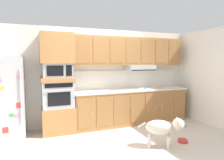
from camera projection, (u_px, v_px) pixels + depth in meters
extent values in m
plane|color=beige|center=(109.00, 137.00, 4.41)|extent=(9.60, 9.60, 0.00)
cube|color=silver|center=(94.00, 77.00, 5.32)|extent=(6.20, 0.12, 2.50)
cube|color=white|center=(208.00, 77.00, 5.30)|extent=(0.12, 7.10, 2.50)
cube|color=#ADADB2|center=(5.00, 99.00, 4.21)|extent=(0.76, 0.70, 1.76)
cylinder|color=silver|center=(21.00, 96.00, 3.98)|extent=(0.02, 0.02, 1.10)
cube|color=pink|center=(0.00, 81.00, 3.84)|extent=(0.05, 0.01, 0.06)
cube|color=red|center=(5.00, 130.00, 3.95)|extent=(0.11, 0.01, 0.12)
cube|color=pink|center=(19.00, 77.00, 3.95)|extent=(0.07, 0.01, 0.06)
cube|color=green|center=(11.00, 115.00, 3.96)|extent=(0.09, 0.01, 0.06)
cube|color=pink|center=(17.00, 116.00, 4.00)|extent=(0.10, 0.01, 0.06)
cube|color=gold|center=(2.00, 88.00, 3.86)|extent=(0.07, 0.01, 0.07)
cube|color=red|center=(19.00, 105.00, 4.00)|extent=(0.10, 0.01, 0.11)
cube|color=#A8703D|center=(58.00, 119.00, 4.72)|extent=(0.74, 0.62, 0.60)
cube|color=#A8AAAF|center=(58.00, 94.00, 4.67)|extent=(0.70, 0.58, 0.60)
cube|color=black|center=(59.00, 99.00, 4.40)|extent=(0.49, 0.01, 0.30)
cube|color=black|center=(59.00, 85.00, 4.37)|extent=(0.59, 0.01, 0.09)
cylinder|color=#A8AAAF|center=(59.00, 90.00, 4.36)|extent=(0.56, 0.02, 0.02)
cube|color=#A8703D|center=(57.00, 79.00, 4.63)|extent=(0.74, 0.62, 0.10)
cube|color=#A8AAAF|center=(57.00, 70.00, 4.61)|extent=(0.64, 0.53, 0.32)
cube|color=black|center=(55.00, 71.00, 4.34)|extent=(0.35, 0.01, 0.22)
cube|color=black|center=(69.00, 71.00, 4.44)|extent=(0.13, 0.01, 0.24)
cube|color=#A8703D|center=(57.00, 48.00, 4.57)|extent=(0.74, 0.62, 0.68)
cube|color=#A8703D|center=(131.00, 107.00, 5.40)|extent=(3.10, 0.60, 0.88)
cube|color=#9A6738|center=(86.00, 114.00, 4.64)|extent=(0.37, 0.01, 0.70)
cylinder|color=#BCBCC1|center=(92.00, 113.00, 4.67)|extent=(0.01, 0.01, 0.12)
cube|color=#9A6738|center=(104.00, 112.00, 4.80)|extent=(0.37, 0.01, 0.70)
cylinder|color=#BCBCC1|center=(99.00, 113.00, 4.74)|extent=(0.01, 0.01, 0.12)
cube|color=#9A6738|center=(121.00, 110.00, 4.96)|extent=(0.37, 0.01, 0.70)
cylinder|color=#BCBCC1|center=(126.00, 110.00, 4.99)|extent=(0.01, 0.01, 0.12)
cube|color=#9A6738|center=(137.00, 109.00, 5.11)|extent=(0.37, 0.01, 0.70)
cylinder|color=#BCBCC1|center=(132.00, 109.00, 5.05)|extent=(0.01, 0.01, 0.12)
cube|color=#9A6738|center=(152.00, 107.00, 5.27)|extent=(0.37, 0.01, 0.70)
cylinder|color=#BCBCC1|center=(156.00, 107.00, 5.31)|extent=(0.01, 0.01, 0.12)
cube|color=#9A6738|center=(166.00, 106.00, 5.43)|extent=(0.37, 0.01, 0.70)
cylinder|color=#BCBCC1|center=(162.00, 106.00, 5.37)|extent=(0.01, 0.01, 0.12)
cube|color=#9A6738|center=(179.00, 105.00, 5.59)|extent=(0.37, 0.01, 0.70)
cylinder|color=#BCBCC1|center=(183.00, 104.00, 5.63)|extent=(0.01, 0.01, 0.12)
cube|color=silver|center=(132.00, 90.00, 5.36)|extent=(3.14, 0.64, 0.04)
cube|color=silver|center=(127.00, 79.00, 5.60)|extent=(3.14, 0.02, 0.50)
cube|color=#A8703D|center=(130.00, 51.00, 5.38)|extent=(3.10, 0.34, 0.74)
cube|color=#A8AAAF|center=(140.00, 68.00, 5.45)|extent=(0.76, 0.48, 0.14)
cube|color=black|center=(144.00, 70.00, 5.25)|extent=(0.72, 0.04, 0.02)
cube|color=#9A6738|center=(83.00, 50.00, 4.74)|extent=(0.37, 0.01, 0.63)
cube|color=#9A6738|center=(100.00, 50.00, 4.90)|extent=(0.37, 0.01, 0.63)
cube|color=#9A6738|center=(117.00, 51.00, 5.06)|extent=(0.37, 0.01, 0.63)
cube|color=#9A6738|center=(133.00, 51.00, 5.22)|extent=(0.37, 0.01, 0.63)
cube|color=#9A6738|center=(147.00, 51.00, 5.38)|extent=(0.37, 0.01, 0.63)
cube|color=#9A6738|center=(161.00, 52.00, 5.53)|extent=(0.37, 0.01, 0.63)
cube|color=#9A6738|center=(174.00, 52.00, 5.69)|extent=(0.37, 0.01, 0.63)
cylinder|color=blue|center=(145.00, 88.00, 5.47)|extent=(0.10, 0.07, 0.03)
cylinder|color=silver|center=(149.00, 88.00, 5.40)|extent=(0.11, 0.06, 0.01)
ellipsoid|color=beige|center=(159.00, 127.00, 3.90)|extent=(0.59, 0.51, 0.29)
sphere|color=beige|center=(178.00, 124.00, 3.84)|extent=(0.23, 0.23, 0.23)
ellipsoid|color=gray|center=(184.00, 126.00, 3.82)|extent=(0.15, 0.14, 0.08)
cone|color=beige|center=(177.00, 118.00, 3.91)|extent=(0.06, 0.06, 0.07)
cone|color=beige|center=(178.00, 120.00, 3.75)|extent=(0.06, 0.06, 0.07)
cylinder|color=beige|center=(142.00, 125.00, 3.94)|extent=(0.16, 0.12, 0.13)
cylinder|color=beige|center=(168.00, 139.00, 3.97)|extent=(0.06, 0.06, 0.24)
cylinder|color=beige|center=(169.00, 143.00, 3.82)|extent=(0.06, 0.06, 0.24)
cylinder|color=beige|center=(149.00, 138.00, 4.03)|extent=(0.06, 0.06, 0.24)
cylinder|color=beige|center=(149.00, 141.00, 3.87)|extent=(0.06, 0.06, 0.24)
cylinder|color=red|center=(183.00, 141.00, 4.14)|extent=(0.20, 0.20, 0.06)
cylinder|color=brown|center=(183.00, 140.00, 4.13)|extent=(0.15, 0.15, 0.03)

